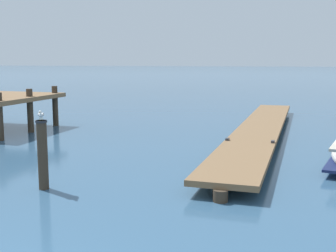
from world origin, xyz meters
name	(u,v)px	position (x,y,z in m)	size (l,w,h in m)	color
floating_dock	(260,128)	(4.41, 15.07, 0.36)	(3.50, 18.74, 0.53)	brown
mooring_piling	(43,154)	(-1.04, 5.94, 0.94)	(0.30, 0.30, 1.81)	#3D3023
perched_seagull	(41,114)	(-1.04, 5.95, 1.96)	(0.23, 0.37, 0.27)	gold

